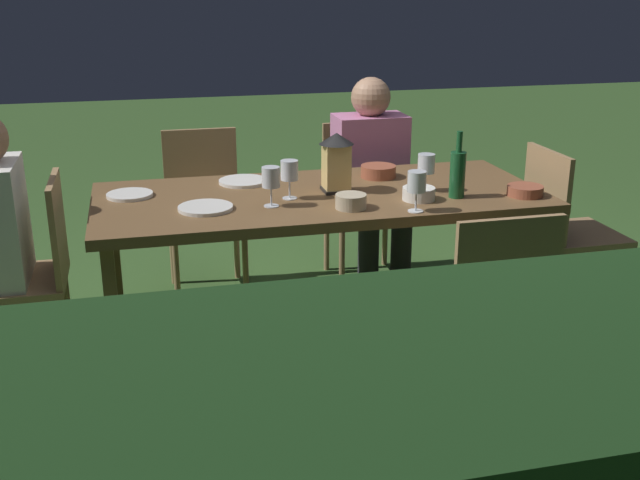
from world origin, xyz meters
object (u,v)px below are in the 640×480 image
Objects in this scene: dining_table at (320,205)px; chair_head_far at (33,269)px; bowl_salad at (419,193)px; chair_head_near at (564,226)px; lantern_centerpiece at (336,159)px; bowl_olives at (378,171)px; bowl_dip at (525,190)px; chair_side_right_a at (489,308)px; chair_side_left_a at (362,193)px; plate_b at (243,181)px; wine_glass_c at (289,172)px; plate_c at (130,195)px; bowl_bread at (351,201)px; green_bottle_on_table at (458,173)px; plate_a at (206,208)px; person_in_pink at (373,175)px; chair_side_left_b at (204,203)px; wine_glass_a at (417,184)px; wine_glass_b at (426,166)px; wine_glass_d at (271,179)px.

chair_head_far is at bearing 0.00° from dining_table.
chair_head_far reaches higher than bowl_salad.
chair_head_near is at bearing 180.00° from chair_head_far.
lantern_centerpiece reaches higher than chair_head_far.
lantern_centerpiece is at bearing 37.48° from bowl_olives.
lantern_centerpiece is 1.68× the size of bowl_dip.
chair_side_left_a is (0.00, -1.64, 0.00)m from chair_side_right_a.
plate_b is (0.31, -0.26, 0.06)m from dining_table.
chair_head_near is at bearing -133.96° from chair_side_right_a.
wine_glass_c reaches higher than chair_head_near.
chair_side_left_a is 1.46m from plate_c.
chair_head_far is 1.36m from bowl_bread.
green_bottle_on_table is at bearing 168.11° from wine_glass_c.
bowl_salad reaches higher than plate_a.
person_in_pink is 1.23m from plate_a.
bowl_olives is 0.42m from bowl_salad.
wine_glass_a is (-0.76, 1.19, 0.37)m from chair_side_left_b.
wine_glass_c is 0.56m from bowl_olives.
wine_glass_a is at bearing 21.61° from chair_head_near.
dining_table is 2.27× the size of chair_head_far.
wine_glass_c reaches higher than dining_table.
wine_glass_d is (0.71, 0.08, 0.00)m from wine_glass_b.
bowl_dip is at bearing 138.53° from bowl_olives.
wine_glass_d is at bearing -18.59° from bowl_bread.
chair_side_right_a is 1.00× the size of chair_head_far.
chair_side_right_a is at bearing 135.97° from wine_glass_d.
chair_side_left_a is at bearing -90.00° from person_in_pink.
chair_side_left_a is 1.18m from bowl_bread.
chair_side_right_a is at bearing 144.47° from plate_a.
bowl_bread is 0.92× the size of bowl_salad.
chair_side_right_a is 5.15× the size of wine_glass_a.
plate_a is (0.96, 0.76, 0.10)m from person_in_pink.
chair_head_far is 1.00m from plate_b.
chair_side_right_a is 6.19× the size of bowl_salad.
wine_glass_c reaches higher than chair_side_right_a.
green_bottle_on_table is at bearing 176.33° from wine_glass_d.
wine_glass_a is at bearing 122.59° from chair_side_left_b.
chair_side_left_b is 0.89m from chair_side_left_a.
wine_glass_b is at bearing 156.34° from plate_b.
person_in_pink is at bearing -125.42° from dining_table.
wine_glass_d reaches higher than chair_side_left_a.
bowl_olives is (-0.49, -0.27, -0.09)m from wine_glass_c.
plate_c is (1.29, -0.22, -0.11)m from wine_glass_b.
wine_glass_b is 1.00× the size of wine_glass_c.
bowl_bread is at bearing 161.41° from wine_glass_d.
green_bottle_on_table is at bearing -100.77° from chair_side_right_a.
wine_glass_c reaches higher than chair_head_far.
bowl_dip is at bearing -168.34° from wine_glass_a.
lantern_centerpiece is 1.32× the size of plate_c.
wine_glass_d reaches higher than chair_side_left_b.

